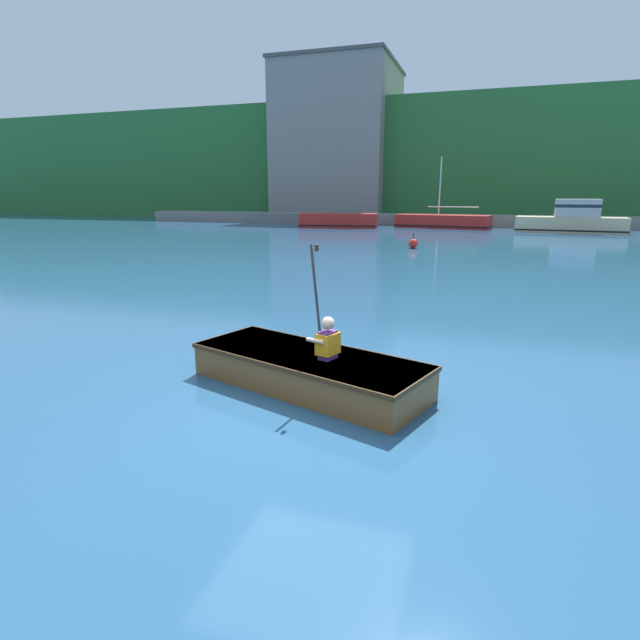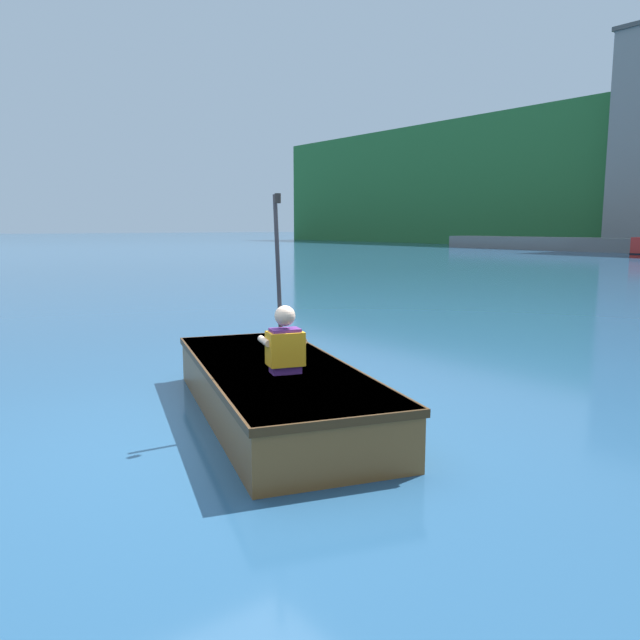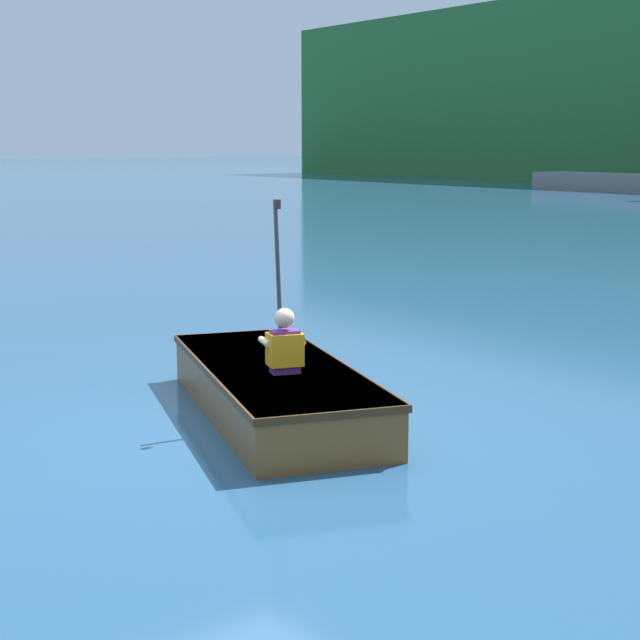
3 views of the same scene
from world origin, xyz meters
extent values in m
plane|color=navy|center=(0.00, 0.00, 0.00)|extent=(300.00, 300.00, 0.00)
cube|color=brown|center=(-0.23, 0.61, 0.23)|extent=(3.45, 2.15, 0.46)
cube|color=#432A13|center=(-0.23, 0.61, 0.43)|extent=(3.50, 2.20, 0.06)
cube|color=#432A13|center=(-0.23, 0.61, 0.42)|extent=(2.95, 1.80, 0.02)
cone|color=brown|center=(-1.71, 1.10, 0.25)|extent=(0.53, 0.53, 0.41)
cube|color=brown|center=(0.00, 0.53, 0.41)|extent=(0.51, 1.12, 0.03)
cube|color=#592672|center=(0.07, 0.51, 0.65)|extent=(0.23, 0.28, 0.37)
cube|color=orange|center=(0.07, 0.51, 0.67)|extent=(0.29, 0.34, 0.28)
sphere|color=beige|center=(0.07, 0.51, 0.94)|extent=(0.17, 0.17, 0.17)
cylinder|color=beige|center=(0.04, 0.68, 0.72)|extent=(0.26, 0.14, 0.06)
cylinder|color=beige|center=(-0.06, 0.39, 0.72)|extent=(0.26, 0.14, 0.06)
cylinder|color=#232328|center=(-0.10, 0.56, 1.20)|extent=(0.22, 0.10, 1.44)
cylinder|color=black|center=(-0.10, 0.56, 1.89)|extent=(0.05, 0.05, 0.08)
camera|label=1|loc=(1.92, -5.38, 2.54)|focal=28.00mm
camera|label=2|loc=(4.21, -2.36, 1.66)|focal=35.00mm
camera|label=3|loc=(6.81, -4.11, 2.39)|focal=55.00mm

